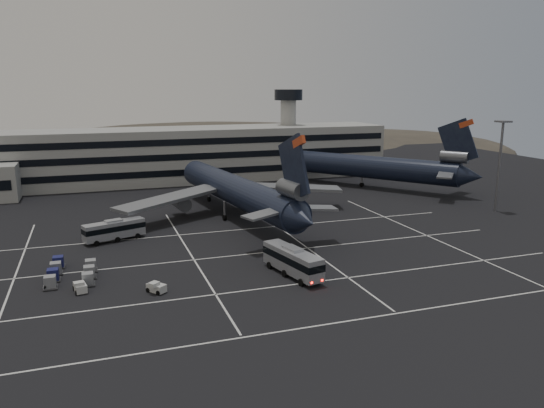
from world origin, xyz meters
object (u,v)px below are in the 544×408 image
Objects in this scene: trijet_main at (237,190)px; bus_far at (114,229)px; uld_cluster at (69,272)px; bus_near at (293,260)px; tug_a at (80,287)px.

trijet_main reaches higher than bus_far.
trijet_main reaches higher than uld_cluster.
trijet_main is 25.29m from bus_far.
bus_near is at bearing -17.05° from uld_cluster.
tug_a is (-28.48, -31.07, -4.58)m from trijet_main.
tug_a is at bearing 147.15° from bus_far.
bus_near is at bearing -100.43° from trijet_main.
bus_far is 3.96× the size of tug_a.
bus_far is at bearing 67.91° from uld_cluster.
tug_a is at bearing -76.34° from uld_cluster.
uld_cluster is at bearing -147.62° from trijet_main.
uld_cluster is at bearing 138.23° from bus_far.
uld_cluster is (-29.89, -25.26, -4.44)m from trijet_main.
uld_cluster is (-1.41, 5.81, 0.14)m from tug_a.
trijet_main reaches higher than bus_near.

